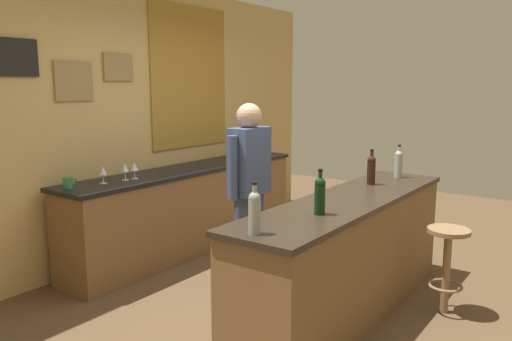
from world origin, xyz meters
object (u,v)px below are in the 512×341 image
wine_bottle_b (320,194)px  wine_glass_a (103,171)px  wine_bottle_c (371,169)px  wine_glass_c (134,167)px  wine_bottle_a (255,211)px  wine_glass_b (125,168)px  bar_stool (447,256)px  wine_glass_d (229,151)px  wine_glass_e (257,144)px  coffee_mug (68,183)px  bartender (249,185)px  wine_bottle_d (399,163)px

wine_bottle_b → wine_glass_a: (-0.12, 2.11, -0.05)m
wine_bottle_c → wine_glass_c: size_ratio=1.97×
wine_bottle_a → wine_glass_b: size_ratio=1.97×
bar_stool → wine_bottle_c: (0.14, 0.71, 0.60)m
bar_stool → wine_bottle_b: (-1.01, 0.57, 0.60)m
wine_bottle_c → wine_glass_d: (0.44, 1.94, -0.05)m
bar_stool → wine_glass_a: bearing=112.9°
wine_bottle_a → wine_glass_e: 3.61m
wine_glass_b → coffee_mug: 0.54m
wine_bottle_a → coffee_mug: wine_bottle_a is taller
wine_glass_b → wine_glass_e: (2.22, 0.11, 0.00)m
bartender → wine_bottle_d: (1.16, -0.85, 0.12)m
bartender → wine_glass_d: (1.14, 1.15, 0.07)m
wine_bottle_a → wine_glass_a: 2.09m
wine_bottle_b → coffee_mug: wine_bottle_b is taller
coffee_mug → wine_glass_c: bearing=-10.8°
wine_bottle_a → coffee_mug: bearing=85.0°
wine_glass_e → wine_bottle_b: bearing=-136.6°
wine_bottle_a → wine_bottle_c: size_ratio=1.00×
wine_bottle_b → wine_glass_e: wine_bottle_b is taller
wine_glass_a → bar_stool: bearing=-67.1°
wine_bottle_c → wine_glass_c: 2.16m
wine_glass_c → coffee_mug: (-0.62, 0.12, -0.06)m
bartender → bar_stool: bearing=-69.3°
bartender → wine_bottle_a: bearing=-141.8°
wine_bottle_b → coffee_mug: size_ratio=2.45×
wine_glass_d → coffee_mug: bearing=176.8°
wine_bottle_d → wine_glass_a: size_ratio=1.97×
wine_bottle_b → wine_glass_b: bearing=87.3°
wine_bottle_a → wine_bottle_d: size_ratio=1.00×
wine_bottle_b → wine_glass_b: size_ratio=1.97×
wine_glass_d → wine_glass_e: size_ratio=1.00×
wine_bottle_b → wine_glass_c: 2.08m
wine_glass_a → wine_glass_b: (0.22, -0.03, 0.00)m
wine_bottle_c → wine_bottle_d: size_ratio=1.00×
wine_glass_b → coffee_mug: wine_glass_b is taller
bar_stool → wine_bottle_a: (-1.62, 0.66, 0.60)m
wine_bottle_a → wine_bottle_b: size_ratio=1.00×
wine_glass_c → coffee_mug: 0.63m
bar_stool → bartender: bearing=110.7°
wine_bottle_c → wine_glass_a: (-1.27, 1.98, -0.05)m
wine_bottle_c → wine_bottle_d: bearing=-8.6°
wine_bottle_b → bartender: bearing=64.0°
bartender → wine_glass_e: (1.87, 1.28, 0.07)m
wine_bottle_b → coffee_mug: bearing=101.1°
bar_stool → wine_glass_e: (1.31, 2.77, 0.55)m
wine_bottle_b → wine_glass_c: bearing=84.7°
bartender → wine_glass_b: 1.22m
wine_glass_c → wine_glass_e: bearing=3.5°
wine_glass_c → wine_glass_e: (2.13, 0.13, 0.00)m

